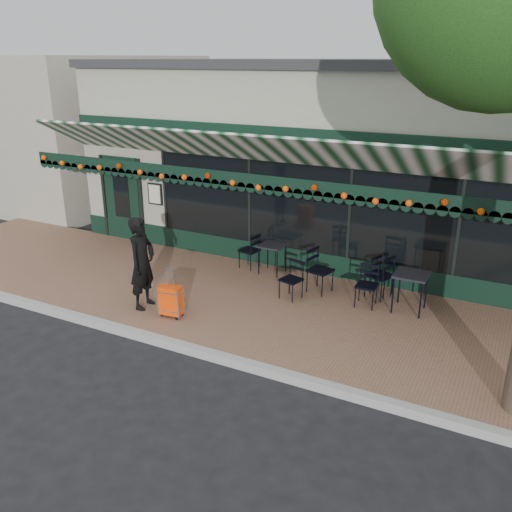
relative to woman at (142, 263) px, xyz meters
The scene contains 15 objects.
ground 2.12m from the woman, 26.19° to the right, with size 80.00×80.00×0.00m, color black.
sidewalk 2.26m from the woman, 35.86° to the left, with size 18.00×4.00×0.15m, color brown.
curb 2.11m from the woman, 28.39° to the right, with size 18.00×0.16×0.15m, color #9E9E99.
restaurant_building 7.32m from the woman, 76.81° to the left, with size 12.00×9.60×4.50m.
neighbor_building_left 13.51m from the woman, 147.65° to the left, with size 12.00×8.00×4.80m, color #A69F92.
woman is the anchor object (origin of this frame).
suitcase 0.94m from the woman, ahead, with size 0.44×0.28×0.95m.
cafe_table_a 5.12m from the woman, 25.29° to the left, with size 0.62×0.62×0.76m.
cafe_table_b 3.11m from the woman, 62.27° to the left, with size 0.55×0.55×0.67m.
chair_a_left 4.70m from the woman, 32.85° to the left, with size 0.46×0.46×0.92m, color black, non-canonical shape.
chair_a_right 4.82m from the woman, 34.52° to the left, with size 0.40×0.40×0.79m, color black, non-canonical shape.
chair_a_front 4.36m from the woman, 27.80° to the left, with size 0.42×0.42×0.83m, color black, non-canonical shape.
chair_b_left 2.95m from the woman, 73.36° to the left, with size 0.41×0.41×0.81m, color black, non-canonical shape.
chair_b_right 3.60m from the woman, 38.86° to the left, with size 0.46×0.46×0.93m, color black, non-canonical shape.
chair_b_front 2.95m from the woman, 34.74° to the left, with size 0.40×0.40×0.80m, color black, non-canonical shape.
Camera 1 is at (4.72, -6.75, 4.74)m, focal length 38.00 mm.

